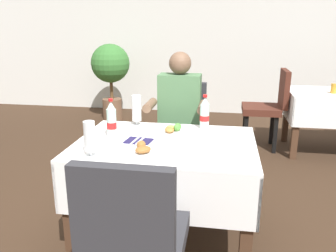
{
  "coord_description": "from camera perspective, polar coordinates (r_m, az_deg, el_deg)",
  "views": [
    {
      "loc": [
        0.47,
        -2.11,
        1.48
      ],
      "look_at": [
        0.1,
        0.12,
        0.81
      ],
      "focal_mm": 36.83,
      "sensor_mm": 36.0,
      "label": 1
    }
  ],
  "objects": [
    {
      "name": "seated_diner_far",
      "position": [
        2.98,
        1.79,
        1.56
      ],
      "size": [
        0.5,
        0.46,
        1.26
      ],
      "color": "#282D42",
      "rests_on": "ground"
    },
    {
      "name": "cola_bottle_primary",
      "position": [
        2.36,
        -9.32,
        0.82
      ],
      "size": [
        0.07,
        0.07,
        0.28
      ],
      "color": "silver",
      "rests_on": "main_dining_table"
    },
    {
      "name": "beer_glass_left",
      "position": [
        2.05,
        -12.82,
        -2.12
      ],
      "size": [
        0.07,
        0.07,
        0.22
      ],
      "color": "white",
      "rests_on": "main_dining_table"
    },
    {
      "name": "background_table_tumbler",
      "position": [
        4.33,
        25.74,
        5.62
      ],
      "size": [
        0.06,
        0.06,
        0.11
      ],
      "primitive_type": "cylinder",
      "color": "#C68928",
      "rests_on": "background_dining_table"
    },
    {
      "name": "beer_glass_middle",
      "position": [
        2.65,
        -5.22,
        2.79
      ],
      "size": [
        0.07,
        0.07,
        0.23
      ],
      "color": "white",
      "rests_on": "main_dining_table"
    },
    {
      "name": "background_dining_table",
      "position": [
        4.47,
        25.55,
        2.84
      ],
      "size": [
        1.02,
        0.76,
        0.73
      ],
      "color": "white",
      "rests_on": "ground"
    },
    {
      "name": "background_chair_left",
      "position": [
        4.32,
        16.37,
        3.48
      ],
      "size": [
        0.5,
        0.44,
        0.97
      ],
      "color": "#4C2319",
      "rests_on": "ground"
    },
    {
      "name": "chair_far_diner_seat",
      "position": [
        3.12,
        2.19,
        -0.72
      ],
      "size": [
        0.44,
        0.5,
        0.97
      ],
      "color": "#2D2D33",
      "rests_on": "ground"
    },
    {
      "name": "cola_bottle_secondary",
      "position": [
        2.55,
        6.07,
        1.97
      ],
      "size": [
        0.07,
        0.07,
        0.26
      ],
      "color": "silver",
      "rests_on": "main_dining_table"
    },
    {
      "name": "potted_plant_corner",
      "position": [
        5.54,
        -9.49,
        9.25
      ],
      "size": [
        0.6,
        0.6,
        1.19
      ],
      "color": "brown",
      "rests_on": "ground"
    },
    {
      "name": "chair_near_camera_side",
      "position": [
        1.64,
        -5.61,
        -17.94
      ],
      "size": [
        0.44,
        0.5,
        0.97
      ],
      "color": "#2D2D33",
      "rests_on": "ground"
    },
    {
      "name": "back_wall",
      "position": [
        5.98,
        5.13,
        16.2
      ],
      "size": [
        11.0,
        0.12,
        2.91
      ],
      "primitive_type": "cube",
      "color": "silver",
      "rests_on": "ground"
    },
    {
      "name": "plate_near_camera",
      "position": [
        2.08,
        -3.91,
        -4.07
      ],
      "size": [
        0.24,
        0.24,
        0.07
      ],
      "color": "white",
      "rests_on": "main_dining_table"
    },
    {
      "name": "plate_far_diner",
      "position": [
        2.47,
        0.96,
        -0.78
      ],
      "size": [
        0.26,
        0.26,
        0.07
      ],
      "color": "white",
      "rests_on": "main_dining_table"
    },
    {
      "name": "main_dining_table",
      "position": [
        2.35,
        -0.4,
        -6.43
      ],
      "size": [
        1.18,
        0.88,
        0.73
      ],
      "color": "white",
      "rests_on": "ground"
    },
    {
      "name": "napkin_cutlery_set",
      "position": [
        2.3,
        -4.89,
        -2.44
      ],
      "size": [
        0.18,
        0.19,
        0.01
      ],
      "color": "#231E4C",
      "rests_on": "main_dining_table"
    },
    {
      "name": "ground_plane",
      "position": [
        2.62,
        -2.68,
        -17.95
      ],
      "size": [
        11.0,
        11.0,
        0.0
      ],
      "primitive_type": "plane",
      "color": "#382619"
    }
  ]
}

